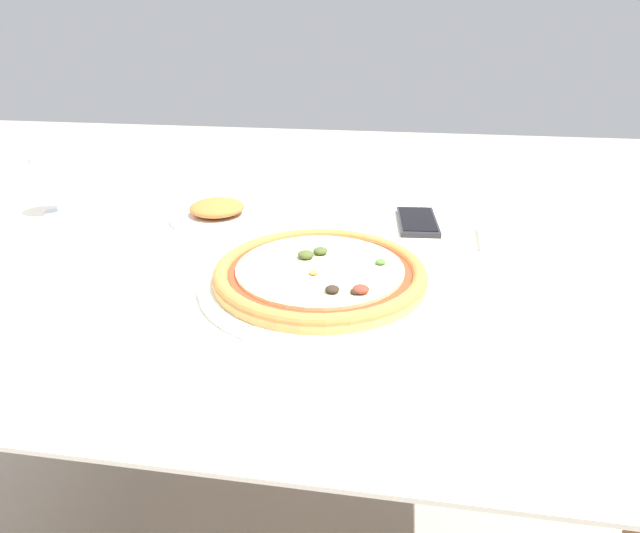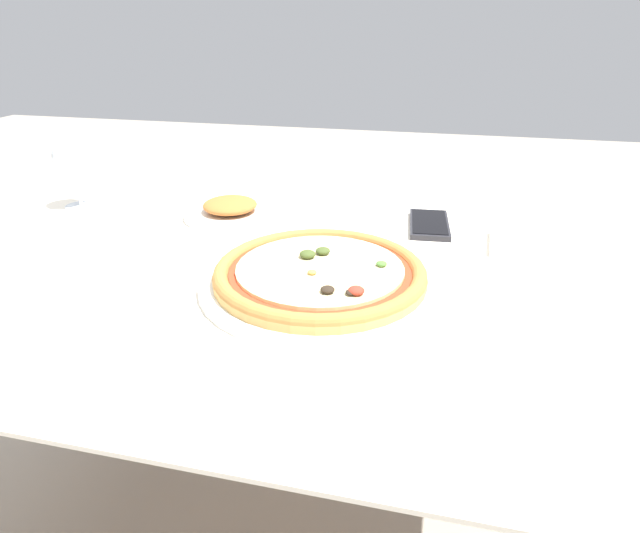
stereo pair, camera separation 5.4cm
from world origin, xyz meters
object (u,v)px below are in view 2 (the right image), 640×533
wine_glass_far_left (72,159)px  cell_phone (429,224)px  pizza_plate (320,275)px  side_plate (230,210)px  dining_table (257,302)px

wine_glass_far_left → cell_phone: size_ratio=0.94×
pizza_plate → cell_phone: size_ratio=2.31×
side_plate → dining_table: bearing=-56.3°
dining_table → wine_glass_far_left: 0.49m
dining_table → side_plate: 0.22m
pizza_plate → wine_glass_far_left: (-0.56, 0.23, 0.08)m
cell_phone → side_plate: bearing=-175.3°
dining_table → cell_phone: cell_phone is taller
cell_phone → side_plate: (-0.38, -0.03, 0.01)m
dining_table → wine_glass_far_left: wine_glass_far_left is taller
pizza_plate → cell_phone: 0.31m
dining_table → wine_glass_far_left: (-0.42, 0.14, 0.19)m
wine_glass_far_left → cell_phone: bearing=3.8°
dining_table → pizza_plate: bearing=-34.3°
wine_glass_far_left → dining_table: bearing=-18.5°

